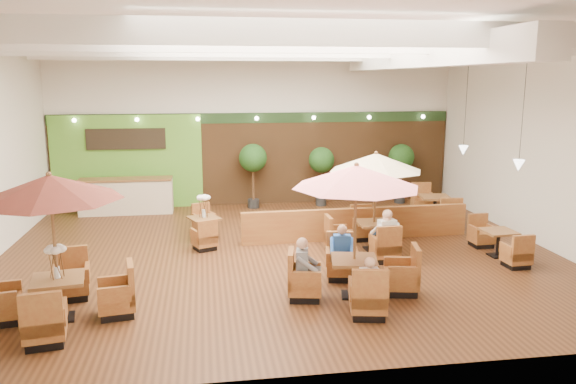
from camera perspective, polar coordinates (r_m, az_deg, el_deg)
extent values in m
plane|color=#381E0F|center=(14.41, -0.89, -6.28)|extent=(14.00, 14.00, 0.00)
cube|color=silver|center=(19.76, -3.28, 6.67)|extent=(14.00, 0.04, 5.50)
cube|color=silver|center=(7.99, 4.88, -0.42)|extent=(14.00, 0.04, 5.50)
cube|color=silver|center=(16.31, 24.34, 4.67)|extent=(0.04, 12.00, 5.50)
cube|color=white|center=(13.77, -0.96, 16.07)|extent=(14.00, 12.00, 0.04)
cube|color=brown|center=(19.83, -3.23, 3.34)|extent=(13.90, 0.10, 3.20)
cube|color=#1E3819|center=(19.67, -3.27, 7.53)|extent=(13.90, 0.12, 0.35)
cube|color=#5AA02E|center=(19.85, -15.97, 2.93)|extent=(5.00, 0.08, 3.20)
cube|color=black|center=(19.67, -16.13, 5.20)|extent=(2.60, 0.08, 0.70)
cube|color=white|center=(14.63, 13.16, 13.36)|extent=(0.60, 11.00, 0.60)
cube|color=white|center=(9.81, 2.30, 15.89)|extent=(13.60, 0.12, 0.45)
cube|color=white|center=(12.46, -0.12, 14.95)|extent=(13.60, 0.12, 0.45)
cube|color=white|center=(15.04, -1.64, 14.34)|extent=(13.60, 0.12, 0.45)
cube|color=white|center=(17.72, -2.74, 13.90)|extent=(13.60, 0.12, 0.45)
cylinder|color=black|center=(14.75, 22.86, 8.67)|extent=(0.01, 0.01, 3.20)
cone|color=white|center=(14.89, 22.38, 2.52)|extent=(0.28, 0.28, 0.28)
cylinder|color=black|center=(17.38, 17.69, 9.30)|extent=(0.01, 0.01, 3.20)
cone|color=white|center=(17.50, 17.37, 4.07)|extent=(0.28, 0.28, 0.28)
sphere|color=#FFEAC6|center=(19.79, -20.90, 6.82)|extent=(0.14, 0.14, 0.14)
sphere|color=#FFEAC6|center=(19.47, -15.10, 7.11)|extent=(0.14, 0.14, 0.14)
sphere|color=#FFEAC6|center=(19.35, -9.16, 7.34)|extent=(0.14, 0.14, 0.14)
sphere|color=#FFEAC6|center=(19.44, -3.21, 7.48)|extent=(0.14, 0.14, 0.14)
sphere|color=#FFEAC6|center=(19.73, 2.64, 7.54)|extent=(0.14, 0.14, 0.14)
sphere|color=#FFEAC6|center=(20.21, 8.25, 7.53)|extent=(0.14, 0.14, 0.14)
sphere|color=#FFEAC6|center=(20.88, 13.56, 7.46)|extent=(0.14, 0.14, 0.14)
cube|color=beige|center=(19.26, -16.09, -0.50)|extent=(3.00, 0.70, 1.10)
cube|color=brown|center=(19.15, -16.18, 1.25)|extent=(3.00, 0.75, 0.06)
cube|color=brown|center=(15.68, 6.96, -3.22)|extent=(6.41, 0.35, 0.89)
cube|color=brown|center=(11.23, -22.35, -8.24)|extent=(1.05, 1.05, 0.06)
cylinder|color=black|center=(11.36, -22.21, -10.02)|extent=(0.11, 0.11, 0.71)
cube|color=black|center=(11.49, -22.07, -11.77)|extent=(0.55, 0.55, 0.04)
cube|color=brown|center=(10.47, -23.47, -12.41)|extent=(0.76, 0.76, 0.34)
cube|color=brown|center=(10.12, -24.27, -11.34)|extent=(0.67, 0.21, 0.75)
cube|color=brown|center=(10.43, -25.30, -11.38)|extent=(0.18, 0.60, 0.30)
cube|color=brown|center=(10.36, -21.83, -11.25)|extent=(0.18, 0.60, 0.30)
cube|color=black|center=(10.57, -23.37, -13.63)|extent=(0.68, 0.68, 0.15)
cube|color=brown|center=(12.31, -21.09, -8.64)|extent=(0.76, 0.76, 0.34)
cube|color=brown|center=(12.45, -20.73, -6.82)|extent=(0.67, 0.21, 0.75)
cube|color=brown|center=(12.22, -19.70, -7.62)|extent=(0.18, 0.60, 0.30)
cube|color=brown|center=(12.27, -22.63, -7.77)|extent=(0.18, 0.60, 0.30)
cube|color=black|center=(12.39, -21.01, -9.72)|extent=(0.68, 0.68, 0.15)
cube|color=brown|center=(11.67, -27.12, -10.27)|extent=(0.76, 0.76, 0.34)
cube|color=brown|center=(11.43, -26.02, -8.88)|extent=(0.21, 0.67, 0.75)
cube|color=brown|center=(11.88, -26.99, -8.77)|extent=(0.60, 0.18, 0.30)
cube|color=black|center=(11.76, -27.01, -11.39)|extent=(0.68, 0.68, 0.15)
cube|color=brown|center=(11.18, -17.02, -10.40)|extent=(0.76, 0.76, 0.34)
cube|color=brown|center=(11.16, -18.50, -8.78)|extent=(0.21, 0.67, 0.75)
cube|color=brown|center=(10.82, -17.05, -9.95)|extent=(0.60, 0.18, 0.30)
cube|color=brown|center=(11.40, -17.12, -8.83)|extent=(0.60, 0.18, 0.30)
cube|color=black|center=(11.28, -16.95, -11.57)|extent=(0.68, 0.68, 0.15)
cylinder|color=brown|center=(11.06, -22.58, -5.46)|extent=(0.06, 0.06, 2.68)
cone|color=#59221A|center=(10.80, -23.05, 0.45)|extent=(2.57, 2.57, 0.45)
sphere|color=brown|center=(10.76, -23.14, 1.66)|extent=(0.10, 0.10, 0.10)
cylinder|color=silver|center=(11.18, -22.41, -7.55)|extent=(0.10, 0.10, 0.22)
cube|color=brown|center=(11.54, 6.74, -6.89)|extent=(1.07, 1.07, 0.06)
cylinder|color=black|center=(11.67, 6.69, -8.64)|extent=(0.11, 0.11, 0.71)
cube|color=black|center=(11.80, 6.65, -10.35)|extent=(0.56, 0.56, 0.04)
cube|color=brown|center=(10.78, 8.13, -10.83)|extent=(0.78, 0.78, 0.34)
cube|color=brown|center=(10.44, 8.89, -9.73)|extent=(0.67, 0.23, 0.75)
cube|color=brown|center=(10.67, 6.48, -9.78)|extent=(0.20, 0.60, 0.30)
cube|color=brown|center=(10.74, 9.84, -9.75)|extent=(0.20, 0.60, 0.30)
cube|color=black|center=(10.88, 8.09, -12.04)|extent=(0.69, 0.69, 0.15)
cube|color=brown|center=(12.62, 5.46, -7.41)|extent=(0.78, 0.78, 0.34)
cube|color=brown|center=(12.76, 4.96, -5.66)|extent=(0.67, 0.23, 0.75)
cube|color=brown|center=(12.57, 6.90, -6.48)|extent=(0.20, 0.60, 0.30)
cube|color=brown|center=(12.54, 4.05, -6.47)|extent=(0.20, 0.60, 0.30)
cube|color=black|center=(12.70, 5.44, -8.46)|extent=(0.69, 0.69, 0.15)
cube|color=brown|center=(11.48, 1.70, -9.31)|extent=(0.78, 0.78, 0.34)
cube|color=brown|center=(11.47, 3.02, -7.63)|extent=(0.23, 0.67, 0.75)
cube|color=brown|center=(11.70, 1.72, -7.79)|extent=(0.60, 0.20, 0.30)
cube|color=brown|center=(11.11, 1.69, -8.84)|extent=(0.60, 0.20, 0.30)
cube|color=black|center=(11.57, 1.70, -10.45)|extent=(0.69, 0.69, 0.15)
cube|color=brown|center=(11.99, 11.44, -8.61)|extent=(0.78, 0.78, 0.34)
cube|color=brown|center=(11.75, 10.32, -7.33)|extent=(0.23, 0.67, 0.75)
cube|color=brown|center=(11.63, 11.73, -8.14)|extent=(0.60, 0.20, 0.30)
cube|color=brown|center=(12.21, 11.25, -7.17)|extent=(0.60, 0.20, 0.30)
cube|color=black|center=(12.08, 11.39, -9.71)|extent=(0.69, 0.69, 0.15)
cylinder|color=brown|center=(11.38, 6.80, -4.17)|extent=(0.06, 0.06, 2.68)
cone|color=#EF737A|center=(11.12, 6.94, 1.60)|extent=(2.57, 2.57, 0.45)
sphere|color=brown|center=(11.09, 6.97, 2.77)|extent=(0.10, 0.10, 0.10)
cube|color=brown|center=(14.71, 8.73, -3.13)|extent=(0.86, 0.86, 0.06)
cylinder|color=black|center=(14.80, 8.69, -4.44)|extent=(0.10, 0.10, 0.66)
cube|color=black|center=(14.90, 8.65, -5.74)|extent=(0.46, 0.46, 0.04)
cube|color=brown|center=(13.96, 9.83, -5.76)|extent=(0.63, 0.63, 0.32)
cube|color=brown|center=(13.64, 10.20, -4.87)|extent=(0.62, 0.11, 0.70)
cube|color=brown|center=(13.81, 8.72, -5.05)|extent=(0.09, 0.55, 0.28)
cube|color=brown|center=(14.00, 10.98, -4.90)|extent=(0.09, 0.55, 0.28)
cube|color=black|center=(14.03, 9.80, -6.66)|extent=(0.56, 0.56, 0.14)
cube|color=brown|center=(15.70, 7.66, -3.76)|extent=(0.63, 0.63, 0.32)
cube|color=brown|center=(15.86, 7.44, -2.47)|extent=(0.62, 0.11, 0.70)
cube|color=brown|center=(15.73, 8.68, -3.00)|extent=(0.09, 0.55, 0.28)
cube|color=brown|center=(15.56, 6.66, -3.11)|extent=(0.09, 0.55, 0.28)
cube|color=black|center=(15.76, 7.64, -4.57)|extent=(0.56, 0.56, 0.14)
cube|color=brown|center=(14.57, 5.10, -4.89)|extent=(0.63, 0.63, 0.32)
cube|color=brown|center=(14.55, 6.12, -3.72)|extent=(0.11, 0.62, 0.70)
cube|color=brown|center=(14.79, 4.83, -3.84)|extent=(0.55, 0.09, 0.28)
cube|color=brown|center=(14.25, 5.41, -4.45)|extent=(0.55, 0.09, 0.28)
cube|color=black|center=(14.64, 5.09, -5.76)|extent=(0.56, 0.56, 0.14)
cylinder|color=brown|center=(14.59, 8.79, -1.12)|extent=(0.06, 0.06, 2.50)
cone|color=#C7B58B|center=(14.40, 8.92, 3.03)|extent=(2.40, 2.40, 0.45)
sphere|color=brown|center=(14.37, 8.95, 3.94)|extent=(0.10, 0.10, 0.10)
cube|color=brown|center=(15.55, -8.54, -2.65)|extent=(0.98, 0.98, 0.05)
cylinder|color=black|center=(15.62, -8.51, -3.75)|extent=(0.09, 0.09, 0.58)
cube|color=black|center=(15.71, -8.47, -4.84)|extent=(0.52, 0.52, 0.04)
cube|color=brown|center=(14.83, -8.48, -4.82)|extent=(0.72, 0.72, 0.28)
cube|color=brown|center=(14.56, -8.86, -4.06)|extent=(0.54, 0.29, 0.62)
cube|color=brown|center=(14.69, -9.43, -4.29)|extent=(0.25, 0.48, 0.25)
cube|color=brown|center=(14.88, -7.59, -4.04)|extent=(0.25, 0.48, 0.25)
cube|color=black|center=(14.89, -8.46, -5.57)|extent=(0.64, 0.64, 0.12)
cube|color=brown|center=(16.45, -8.52, -3.20)|extent=(0.72, 0.72, 0.28)
cube|color=brown|center=(16.59, -8.24, -2.12)|extent=(0.54, 0.29, 0.62)
cube|color=brown|center=(16.51, -7.71, -2.49)|extent=(0.25, 0.48, 0.25)
cube|color=brown|center=(16.32, -9.36, -2.71)|extent=(0.25, 0.48, 0.25)
cube|color=black|center=(16.51, -8.49, -3.88)|extent=(0.64, 0.64, 0.12)
cylinder|color=silver|center=(15.51, -8.56, -2.16)|extent=(0.10, 0.10, 0.22)
cube|color=brown|center=(14.99, 20.64, -3.78)|extent=(0.79, 0.79, 0.05)
cylinder|color=black|center=(15.07, 20.56, -4.93)|extent=(0.09, 0.09, 0.59)
cube|color=black|center=(15.15, 20.48, -6.06)|extent=(0.42, 0.42, 0.04)
cube|color=brown|center=(14.38, 22.18, -6.07)|extent=(0.58, 0.58, 0.29)
cube|color=brown|center=(14.11, 22.70, -5.30)|extent=(0.56, 0.11, 0.63)
cube|color=brown|center=(14.19, 21.35, -5.48)|extent=(0.09, 0.49, 0.25)
cube|color=brown|center=(14.48, 23.10, -5.30)|extent=(0.09, 0.49, 0.25)
cube|color=black|center=(14.44, 22.12, -6.85)|extent=(0.51, 0.51, 0.13)
cube|color=brown|center=(15.80, 19.06, -4.31)|extent=(0.58, 0.58, 0.29)
cube|color=brown|center=(15.94, 18.77, -3.16)|extent=(0.56, 0.11, 0.63)
cube|color=brown|center=(15.89, 19.91, -3.62)|extent=(0.09, 0.49, 0.25)
cube|color=brown|center=(15.63, 18.28, -3.75)|extent=(0.09, 0.49, 0.25)
cube|color=black|center=(15.85, 19.01, -5.03)|extent=(0.51, 0.51, 0.13)
cube|color=brown|center=(18.14, 14.73, -0.51)|extent=(1.01, 1.01, 0.06)
cylinder|color=black|center=(18.21, 14.67, -1.63)|extent=(0.10, 0.10, 0.69)
cube|color=black|center=(18.30, 14.61, -2.74)|extent=(0.53, 0.53, 0.04)
cube|color=brown|center=(17.35, 15.94, -2.59)|extent=(0.74, 0.74, 0.33)
cube|color=brown|center=(17.06, 16.49, -1.77)|extent=(0.66, 0.20, 0.73)
cube|color=brown|center=(17.22, 15.01, -1.93)|extent=(0.17, 0.58, 0.29)
cube|color=brown|center=(17.39, 16.93, -1.91)|extent=(0.17, 0.58, 0.29)
cube|color=black|center=(17.41, 15.89, -3.36)|extent=(0.65, 0.65, 0.15)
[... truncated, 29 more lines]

